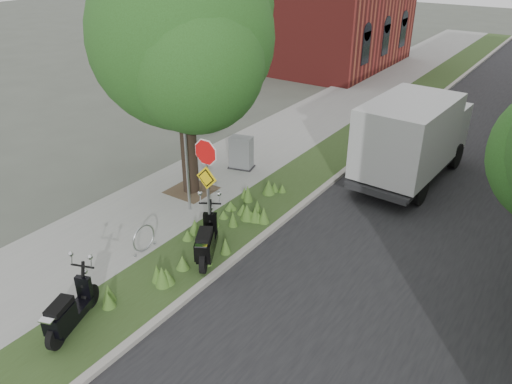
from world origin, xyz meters
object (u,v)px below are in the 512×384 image
sign_assembly (207,172)px  box_truck (413,135)px  scooter_far (67,316)px  utility_cabinet (241,153)px  scooter_near (206,245)px

sign_assembly → box_truck: bearing=68.2°
sign_assembly → scooter_far: sign_assembly is taller
utility_cabinet → scooter_near: bearing=-62.9°
scooter_near → utility_cabinet: (-2.69, 5.26, 0.10)m
scooter_near → box_truck: (2.55, 7.95, 1.07)m
sign_assembly → utility_cabinet: sign_assembly is taller
scooter_far → utility_cabinet: 9.17m
scooter_far → utility_cabinet: bearing=102.3°
scooter_near → scooter_far: 3.76m
scooter_near → utility_cabinet: utility_cabinet is taller
sign_assembly → utility_cabinet: (-2.31, 4.65, -1.64)m
sign_assembly → utility_cabinet: 5.44m
box_truck → scooter_far: bearing=-105.7°
scooter_far → sign_assembly: bearing=85.4°
sign_assembly → box_truck: sign_assembly is taller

